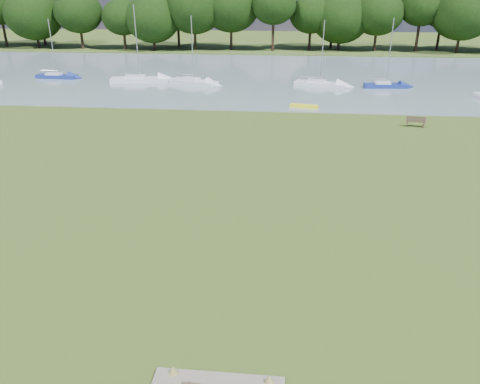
# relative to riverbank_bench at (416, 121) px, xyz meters

# --- Properties ---
(ground) EXTENTS (220.00, 220.00, 0.00)m
(ground) POSITION_rel_riverbank_bench_xyz_m (-13.30, -17.92, -0.50)
(ground) COLOR brown
(river) EXTENTS (220.00, 40.00, 0.10)m
(river) POSITION_rel_riverbank_bench_xyz_m (-13.30, 24.08, -0.50)
(river) COLOR gray
(river) RESTS_ON ground
(far_bank) EXTENTS (220.00, 20.00, 0.40)m
(far_bank) POSITION_rel_riverbank_bench_xyz_m (-13.30, 54.08, -0.50)
(far_bank) COLOR #4C6626
(far_bank) RESTS_ON ground
(riverbank_bench) EXTENTS (1.68, 0.78, 1.00)m
(riverbank_bench) POSITION_rel_riverbank_bench_xyz_m (0.00, 0.00, 0.00)
(riverbank_bench) COLOR brown
(riverbank_bench) RESTS_ON ground
(kayak) EXTENTS (2.97, 1.30, 0.29)m
(kayak) POSITION_rel_riverbank_bench_xyz_m (-9.65, 6.08, -0.31)
(kayak) COLOR yellow
(kayak) RESTS_ON river
(tree_line) EXTENTS (153.92, 10.04, 12.15)m
(tree_line) POSITION_rel_riverbank_bench_xyz_m (-7.24, 50.08, 6.68)
(tree_line) COLOR black
(tree_line) RESTS_ON far_bank
(sailboat_1) EXTENTS (5.30, 1.89, 8.02)m
(sailboat_1) POSITION_rel_riverbank_bench_xyz_m (0.46, 17.17, 0.01)
(sailboat_1) COLOR navy
(sailboat_1) RESTS_ON river
(sailboat_3) EXTENTS (6.59, 3.58, 7.71)m
(sailboat_3) POSITION_rel_riverbank_bench_xyz_m (-7.44, 17.54, -0.04)
(sailboat_3) COLOR silver
(sailboat_3) RESTS_ON river
(sailboat_4) EXTENTS (7.64, 3.08, 9.33)m
(sailboat_4) POSITION_rel_riverbank_bench_xyz_m (-30.59, 17.98, 0.02)
(sailboat_4) COLOR silver
(sailboat_4) RESTS_ON river
(sailboat_5) EXTENTS (5.57, 1.87, 7.50)m
(sailboat_5) POSITION_rel_riverbank_bench_xyz_m (-42.41, 19.31, -0.04)
(sailboat_5) COLOR navy
(sailboat_5) RESTS_ON river
(sailboat_7) EXTENTS (6.53, 4.16, 8.15)m
(sailboat_7) POSITION_rel_riverbank_bench_xyz_m (-23.29, 16.98, 0.03)
(sailboat_7) COLOR silver
(sailboat_7) RESTS_ON river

